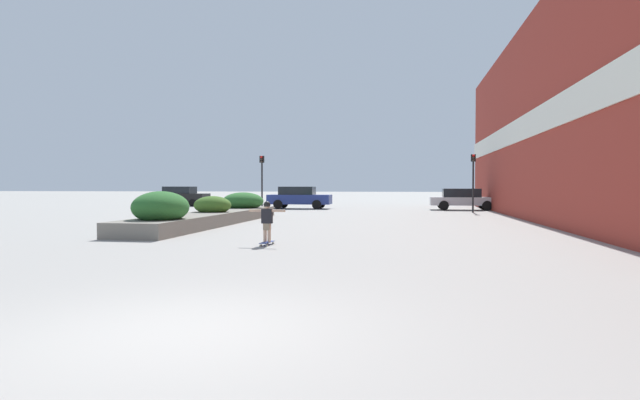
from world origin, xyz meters
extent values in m
plane|color=gray|center=(0.00, 0.00, 0.00)|extent=(300.00, 300.00, 0.00)
cube|color=maroon|center=(8.55, 16.43, 4.87)|extent=(0.60, 42.95, 9.75)
cube|color=silver|center=(8.21, 20.14, 4.52)|extent=(0.06, 35.53, 1.20)
cube|color=slate|center=(-5.78, 15.31, 0.26)|extent=(2.03, 13.34, 0.52)
ellipsoid|color=#286028|center=(-5.71, 10.62, 0.93)|extent=(1.84, 2.19, 1.10)
ellipsoid|color=#3D6623|center=(-5.80, 15.46, 0.82)|extent=(1.65, 1.37, 0.80)
ellipsoid|color=#286028|center=(-5.85, 19.80, 0.87)|extent=(2.15, 2.05, 0.93)
cube|color=navy|center=(-1.28, 8.22, 0.08)|extent=(0.27, 0.76, 0.01)
cylinder|color=beige|center=(-1.35, 8.48, 0.03)|extent=(0.06, 0.06, 0.05)
cylinder|color=beige|center=(-1.17, 8.47, 0.03)|extent=(0.06, 0.06, 0.05)
cylinder|color=beige|center=(-1.39, 7.96, 0.03)|extent=(0.06, 0.06, 0.05)
cylinder|color=beige|center=(-1.21, 7.95, 0.03)|extent=(0.06, 0.06, 0.05)
cylinder|color=tan|center=(-1.34, 8.22, 0.35)|extent=(0.10, 0.10, 0.52)
cylinder|color=tan|center=(-1.22, 8.21, 0.35)|extent=(0.10, 0.10, 0.52)
cube|color=gray|center=(-1.28, 8.22, 0.51)|extent=(0.20, 0.17, 0.19)
cube|color=black|center=(-1.28, 8.22, 0.81)|extent=(0.30, 0.17, 0.41)
cylinder|color=tan|center=(-1.62, 8.24, 0.96)|extent=(0.39, 0.10, 0.07)
cylinder|color=tan|center=(-0.94, 8.19, 0.96)|extent=(0.39, 0.10, 0.07)
sphere|color=tan|center=(-1.28, 8.22, 1.10)|extent=(0.17, 0.17, 0.17)
sphere|color=black|center=(-1.28, 8.22, 1.13)|extent=(0.19, 0.19, 0.19)
cube|color=navy|center=(-5.16, 30.75, 0.69)|extent=(4.62, 1.73, 0.70)
cube|color=black|center=(-5.35, 30.75, 1.33)|extent=(2.54, 1.52, 0.59)
cylinder|color=black|center=(-3.73, 31.57, 0.34)|extent=(0.67, 0.22, 0.67)
cylinder|color=black|center=(-3.73, 29.93, 0.34)|extent=(0.67, 0.22, 0.67)
cylinder|color=black|center=(-6.59, 31.57, 0.34)|extent=(0.67, 0.22, 0.67)
cylinder|color=black|center=(-6.59, 29.93, 0.34)|extent=(0.67, 0.22, 0.67)
cube|color=black|center=(-16.03, 34.13, 0.67)|extent=(4.39, 1.81, 0.74)
cube|color=black|center=(-16.21, 34.13, 1.34)|extent=(2.41, 1.60, 0.59)
cylinder|color=black|center=(-14.67, 35.00, 0.30)|extent=(0.60, 0.22, 0.60)
cylinder|color=black|center=(-14.67, 33.27, 0.30)|extent=(0.60, 0.22, 0.60)
cylinder|color=black|center=(-17.39, 35.00, 0.30)|extent=(0.60, 0.22, 0.60)
cylinder|color=black|center=(-17.39, 33.27, 0.30)|extent=(0.60, 0.22, 0.60)
cube|color=#BCBCC1|center=(6.56, 30.67, 0.62)|extent=(4.59, 1.72, 0.57)
cube|color=black|center=(6.38, 30.67, 1.19)|extent=(2.52, 1.51, 0.59)
cylinder|color=black|center=(7.98, 31.48, 0.33)|extent=(0.67, 0.22, 0.67)
cylinder|color=black|center=(7.98, 29.85, 0.33)|extent=(0.67, 0.22, 0.67)
cylinder|color=black|center=(5.14, 31.48, 0.33)|extent=(0.67, 0.22, 0.67)
cylinder|color=black|center=(5.14, 29.85, 0.33)|extent=(0.67, 0.22, 0.67)
cube|color=#BCBCC1|center=(16.57, 33.14, 0.59)|extent=(4.13, 1.72, 0.58)
cube|color=black|center=(16.74, 33.14, 1.13)|extent=(2.27, 1.52, 0.48)
cylinder|color=black|center=(15.29, 32.32, 0.30)|extent=(0.60, 0.22, 0.60)
cylinder|color=black|center=(15.29, 33.96, 0.30)|extent=(0.60, 0.22, 0.60)
cylinder|color=black|center=(17.85, 32.32, 0.30)|extent=(0.60, 0.22, 0.60)
cylinder|color=black|center=(17.85, 33.96, 0.30)|extent=(0.60, 0.22, 0.60)
cylinder|color=black|center=(-6.83, 26.65, 1.60)|extent=(0.11, 0.11, 3.21)
cube|color=black|center=(-6.83, 26.65, 3.43)|extent=(0.28, 0.20, 0.45)
sphere|color=red|center=(-6.83, 26.53, 3.58)|extent=(0.15, 0.15, 0.15)
sphere|color=#2D2823|center=(-6.83, 26.53, 3.43)|extent=(0.15, 0.15, 0.15)
sphere|color=#2D2823|center=(-6.83, 26.53, 3.28)|extent=(0.15, 0.15, 0.15)
cylinder|color=black|center=(6.72, 27.26, 1.60)|extent=(0.11, 0.11, 3.21)
cube|color=black|center=(6.72, 27.26, 3.43)|extent=(0.28, 0.20, 0.45)
sphere|color=red|center=(6.72, 27.14, 3.58)|extent=(0.15, 0.15, 0.15)
sphere|color=#2D2823|center=(6.72, 27.14, 3.43)|extent=(0.15, 0.15, 0.15)
sphere|color=#2D2823|center=(6.72, 27.14, 3.28)|extent=(0.15, 0.15, 0.15)
camera|label=1|loc=(2.52, -5.22, 1.64)|focal=28.00mm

